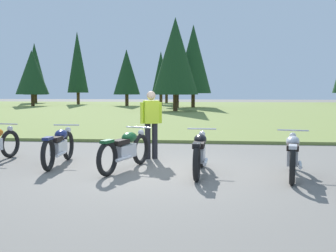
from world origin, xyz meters
TOP-DOWN VIEW (x-y plane):
  - ground_plane at (0.00, 0.00)m, footprint 140.00×140.00m
  - grass_moorland at (0.00, 26.49)m, footprint 80.00×44.00m
  - forest_treeline at (-3.90, 34.05)m, footprint 43.17×23.64m
  - motorcycle_navy at (-2.47, 0.49)m, footprint 0.62×2.10m
  - motorcycle_british_green at (-0.85, 0.09)m, footprint 0.85×2.03m
  - motorcycle_black at (0.72, -0.14)m, footprint 0.62×2.10m
  - motorcycle_silver at (2.53, -0.26)m, footprint 0.67×2.08m
  - rider_with_back_turned at (-0.51, 1.52)m, footprint 0.51×0.34m

SIDE VIEW (x-z plane):
  - ground_plane at x=0.00m, z-range 0.00..0.00m
  - grass_moorland at x=0.00m, z-range 0.00..0.10m
  - motorcycle_navy at x=-2.47m, z-range 0.00..0.88m
  - motorcycle_british_green at x=-0.85m, z-range 0.00..0.88m
  - motorcycle_black at x=0.72m, z-range 0.00..0.88m
  - motorcycle_silver at x=2.53m, z-range 0.00..0.88m
  - rider_with_back_turned at x=-0.51m, z-range 0.11..1.78m
  - forest_treeline at x=-3.90m, z-range -0.02..8.53m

